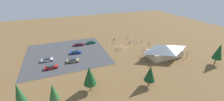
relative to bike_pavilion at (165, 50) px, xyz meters
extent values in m
plane|color=brown|center=(11.46, -15.59, -2.86)|extent=(160.00, 160.00, 0.00)
cube|color=#424247|center=(37.37, -17.46, -2.83)|extent=(33.01, 31.25, 0.05)
cube|color=beige|center=(0.00, 0.00, -1.33)|extent=(13.87, 6.66, 3.05)
pyramid|color=slate|center=(0.00, 0.00, 1.27)|extent=(15.90, 8.69, 2.14)
cylinder|color=brown|center=(-7.80, -4.19, -1.33)|extent=(0.20, 0.20, 3.05)
cylinder|color=brown|center=(7.80, -4.19, -1.33)|extent=(0.20, 0.20, 3.05)
cylinder|color=brown|center=(-7.80, 4.19, -1.33)|extent=(0.20, 0.20, 3.05)
cylinder|color=brown|center=(7.80, 4.19, -1.33)|extent=(0.20, 0.20, 3.05)
cylinder|color=brown|center=(12.14, -25.32, -2.41)|extent=(0.60, 0.60, 0.90)
cylinder|color=#99999E|center=(18.20, -19.53, -1.76)|extent=(0.08, 0.08, 2.20)
cube|color=#1959B2|center=(18.20, -19.53, -0.96)|extent=(0.56, 0.04, 0.40)
cone|color=#235B2D|center=(49.51, 11.21, 2.83)|extent=(2.54, 2.54, 5.54)
cylinder|color=brown|center=(16.74, 13.35, -1.91)|extent=(0.34, 0.34, 1.89)
cone|color=#14421E|center=(16.74, 13.35, 1.37)|extent=(3.18, 3.18, 4.66)
cylinder|color=brown|center=(33.31, 9.11, -1.71)|extent=(0.29, 0.29, 2.29)
cone|color=#194C23|center=(33.31, 9.11, 2.12)|extent=(3.59, 3.59, 5.38)
cylinder|color=brown|center=(-13.81, 11.78, -1.74)|extent=(0.34, 0.34, 2.24)
cone|color=#194C23|center=(-13.81, 11.78, 2.34)|extent=(3.22, 3.22, 5.91)
cone|color=#2D6633|center=(42.73, 11.15, 1.20)|extent=(2.46, 2.46, 4.40)
torus|color=black|center=(15.31, -13.51, -2.50)|extent=(0.72, 0.09, 0.72)
torus|color=black|center=(16.28, -13.58, -2.50)|extent=(0.72, 0.09, 0.72)
cylinder|color=#1E7F38|center=(15.79, -13.54, -2.38)|extent=(0.90, 0.10, 0.04)
cylinder|color=#1E7F38|center=(15.62, -13.53, -2.30)|extent=(0.04, 0.04, 0.40)
cube|color=black|center=(15.62, -13.53, -2.10)|extent=(0.21, 0.09, 0.05)
cylinder|color=#1E7F38|center=(16.18, -13.57, -2.28)|extent=(0.04, 0.04, 0.43)
cylinder|color=black|center=(16.18, -13.57, -2.07)|extent=(0.07, 0.48, 0.03)
torus|color=black|center=(13.34, -12.74, -2.48)|extent=(0.43, 0.65, 0.74)
torus|color=black|center=(13.92, -13.67, -2.48)|extent=(0.43, 0.65, 0.74)
cylinder|color=#2347B7|center=(13.63, -13.20, -2.36)|extent=(0.56, 0.87, 0.04)
cylinder|color=#2347B7|center=(13.53, -13.04, -2.24)|extent=(0.04, 0.04, 0.48)
cube|color=black|center=(13.53, -13.04, -2.00)|extent=(0.17, 0.21, 0.05)
cylinder|color=#2347B7|center=(13.87, -13.57, -2.24)|extent=(0.04, 0.04, 0.50)
cylinder|color=black|center=(13.87, -13.57, -1.99)|extent=(0.42, 0.28, 0.03)
torus|color=black|center=(4.47, -24.59, -2.52)|extent=(0.63, 0.28, 0.66)
torus|color=black|center=(3.52, -24.97, -2.52)|extent=(0.63, 0.28, 0.66)
cylinder|color=orange|center=(3.99, -24.78, -2.41)|extent=(0.89, 0.38, 0.04)
cylinder|color=orange|center=(4.17, -24.71, -2.34)|extent=(0.04, 0.04, 0.37)
cube|color=black|center=(4.17, -24.71, -2.15)|extent=(0.22, 0.15, 0.05)
cylinder|color=orange|center=(3.61, -24.93, -2.32)|extent=(0.04, 0.04, 0.40)
cylinder|color=black|center=(3.61, -24.93, -2.12)|extent=(0.21, 0.46, 0.03)
torus|color=black|center=(14.01, -20.62, -2.53)|extent=(0.66, 0.10, 0.66)
torus|color=black|center=(15.02, -20.53, -2.53)|extent=(0.66, 0.10, 0.66)
cylinder|color=black|center=(14.52, -20.57, -2.42)|extent=(0.93, 0.12, 0.04)
cylinder|color=black|center=(14.34, -20.59, -2.33)|extent=(0.04, 0.04, 0.39)
cube|color=black|center=(14.34, -20.59, -2.13)|extent=(0.21, 0.10, 0.05)
cylinder|color=black|center=(14.92, -20.54, -2.32)|extent=(0.04, 0.04, 0.41)
cylinder|color=black|center=(14.92, -20.54, -2.12)|extent=(0.08, 0.48, 0.03)
torus|color=black|center=(2.84, -16.60, -2.49)|extent=(0.12, 0.74, 0.74)
torus|color=black|center=(2.72, -17.63, -2.49)|extent=(0.12, 0.74, 0.74)
cylinder|color=yellow|center=(2.78, -17.11, -2.37)|extent=(0.14, 0.95, 0.04)
cylinder|color=yellow|center=(2.80, -16.93, -2.25)|extent=(0.04, 0.04, 0.47)
cube|color=black|center=(2.80, -16.93, -2.02)|extent=(0.10, 0.21, 0.05)
cylinder|color=yellow|center=(2.73, -17.52, -2.25)|extent=(0.04, 0.04, 0.48)
cylinder|color=black|center=(2.73, -17.52, -2.01)|extent=(0.48, 0.09, 0.03)
torus|color=black|center=(16.27, -12.14, -2.53)|extent=(0.23, 0.63, 0.65)
torus|color=black|center=(15.94, -11.10, -2.53)|extent=(0.23, 0.63, 0.65)
cylinder|color=red|center=(16.11, -11.62, -2.43)|extent=(0.33, 0.97, 0.04)
cylinder|color=red|center=(16.16, -11.81, -2.32)|extent=(0.04, 0.04, 0.42)
cube|color=black|center=(16.16, -11.81, -2.11)|extent=(0.14, 0.21, 0.05)
cylinder|color=red|center=(15.98, -11.20, -2.31)|extent=(0.04, 0.04, 0.44)
cylinder|color=black|center=(15.98, -11.20, -2.09)|extent=(0.47, 0.17, 0.03)
torus|color=black|center=(9.99, -16.65, -2.52)|extent=(0.46, 0.54, 0.67)
torus|color=black|center=(10.62, -15.88, -2.52)|extent=(0.46, 0.54, 0.67)
cylinder|color=#722D9E|center=(10.30, -16.27, -2.41)|extent=(0.61, 0.73, 0.04)
cylinder|color=#722D9E|center=(10.19, -16.40, -2.30)|extent=(0.04, 0.04, 0.44)
cube|color=black|center=(10.19, -16.40, -2.08)|extent=(0.19, 0.21, 0.05)
cylinder|color=#722D9E|center=(10.55, -15.96, -2.32)|extent=(0.04, 0.04, 0.41)
cylinder|color=black|center=(10.55, -15.96, -2.11)|extent=(0.39, 0.33, 0.03)
torus|color=black|center=(5.17, -23.94, -2.49)|extent=(0.53, 0.56, 0.73)
torus|color=black|center=(5.90, -23.15, -2.49)|extent=(0.53, 0.56, 0.73)
cylinder|color=#B7B7BC|center=(5.53, -23.55, -2.37)|extent=(0.70, 0.75, 0.04)
cylinder|color=#B7B7BC|center=(5.40, -23.69, -2.26)|extent=(0.04, 0.04, 0.46)
cube|color=black|center=(5.40, -23.69, -2.03)|extent=(0.19, 0.20, 0.05)
cylinder|color=#B7B7BC|center=(5.82, -23.23, -2.26)|extent=(0.04, 0.04, 0.46)
cylinder|color=black|center=(5.82, -23.23, -2.03)|extent=(0.37, 0.35, 0.03)
torus|color=black|center=(0.23, -17.31, -2.52)|extent=(0.08, 0.67, 0.66)
torus|color=black|center=(0.17, -16.35, -2.52)|extent=(0.08, 0.67, 0.66)
cylinder|color=silver|center=(0.20, -16.83, -2.41)|extent=(0.09, 0.88, 0.04)
cylinder|color=silver|center=(0.21, -17.01, -2.33)|extent=(0.04, 0.04, 0.39)
cube|color=black|center=(0.21, -17.01, -2.13)|extent=(0.09, 0.20, 0.05)
cylinder|color=silver|center=(0.18, -16.45, -2.32)|extent=(0.04, 0.04, 0.41)
cylinder|color=black|center=(0.18, -16.45, -2.12)|extent=(0.48, 0.06, 0.03)
torus|color=black|center=(2.00, -21.33, -2.48)|extent=(0.41, 0.66, 0.74)
torus|color=black|center=(2.52, -20.43, -2.48)|extent=(0.41, 0.66, 0.74)
cylinder|color=#197A7F|center=(2.26, -20.88, -2.36)|extent=(0.51, 0.85, 0.04)
cylinder|color=#197A7F|center=(2.16, -21.05, -2.24)|extent=(0.04, 0.04, 0.48)
cube|color=black|center=(2.16, -21.05, -2.00)|extent=(0.17, 0.21, 0.05)
cylinder|color=#197A7F|center=(2.47, -20.52, -2.27)|extent=(0.04, 0.04, 0.43)
cylinder|color=black|center=(2.47, -20.52, -2.05)|extent=(0.43, 0.27, 0.03)
cube|color=#1E6B3D|center=(24.92, -25.06, -2.26)|extent=(4.76, 2.01, 0.65)
cube|color=#2D3842|center=(24.92, -25.06, -1.67)|extent=(2.69, 1.71, 0.54)
cylinder|color=black|center=(26.54, -24.31, -2.49)|extent=(0.65, 0.24, 0.64)
cylinder|color=black|center=(26.48, -25.93, -2.49)|extent=(0.65, 0.24, 0.64)
cylinder|color=black|center=(23.35, -24.20, -2.49)|extent=(0.65, 0.24, 0.64)
cylinder|color=black|center=(23.29, -25.81, -2.49)|extent=(0.65, 0.24, 0.64)
cube|color=red|center=(43.67, -7.16, -2.30)|extent=(4.57, 2.11, 0.57)
cube|color=#2D3842|center=(43.67, -7.16, -1.72)|extent=(2.59, 1.78, 0.58)
cylinder|color=black|center=(45.15, -6.25, -2.49)|extent=(0.65, 0.25, 0.64)
cylinder|color=black|center=(45.23, -7.91, -2.49)|extent=(0.65, 0.25, 0.64)
cylinder|color=black|center=(42.11, -6.41, -2.49)|extent=(0.65, 0.25, 0.64)
cylinder|color=black|center=(42.19, -8.07, -2.49)|extent=(0.65, 0.25, 0.64)
cube|color=maroon|center=(30.98, -24.74, -2.29)|extent=(4.97, 2.50, 0.58)
cube|color=#2D3842|center=(30.98, -24.74, -1.73)|extent=(2.86, 2.00, 0.55)
cylinder|color=black|center=(32.70, -24.13, -2.49)|extent=(0.66, 0.30, 0.64)
cylinder|color=black|center=(32.48, -25.78, -2.49)|extent=(0.66, 0.30, 0.64)
cylinder|color=black|center=(29.49, -23.70, -2.49)|extent=(0.66, 0.30, 0.64)
cylinder|color=black|center=(29.27, -25.35, -2.49)|extent=(0.66, 0.30, 0.64)
cube|color=tan|center=(35.74, -9.24, -2.27)|extent=(4.73, 2.44, 0.64)
cube|color=#2D3842|center=(35.74, -9.24, -1.67)|extent=(2.72, 1.96, 0.55)
cylinder|color=black|center=(37.37, -8.61, -2.49)|extent=(0.66, 0.30, 0.64)
cylinder|color=black|center=(37.16, -10.26, -2.49)|extent=(0.66, 0.30, 0.64)
cylinder|color=black|center=(34.32, -8.22, -2.49)|extent=(0.66, 0.30, 0.64)
cylinder|color=black|center=(34.11, -9.86, -2.49)|extent=(0.66, 0.30, 0.64)
cube|color=#1E42B2|center=(33.69, -16.33, -2.25)|extent=(4.71, 2.27, 0.66)
cube|color=#2D3842|center=(33.69, -16.33, -1.66)|extent=(2.69, 1.86, 0.52)
cylinder|color=black|center=(35.31, -15.66, -2.49)|extent=(0.66, 0.28, 0.64)
cylinder|color=black|center=(35.16, -17.28, -2.49)|extent=(0.66, 0.28, 0.64)
cylinder|color=black|center=(32.23, -15.37, -2.49)|extent=(0.66, 0.28, 0.64)
cylinder|color=black|center=(32.08, -16.99, -2.49)|extent=(0.66, 0.28, 0.64)
cube|color=white|center=(45.04, -13.45, -2.27)|extent=(4.30, 1.83, 0.63)
cube|color=#2D3842|center=(45.04, -13.45, -1.69)|extent=(2.41, 1.59, 0.53)
cylinder|color=black|center=(46.50, -12.69, -2.49)|extent=(0.64, 0.23, 0.64)
cylinder|color=black|center=(46.48, -14.24, -2.49)|extent=(0.64, 0.23, 0.64)
cylinder|color=black|center=(43.59, -12.65, -2.49)|extent=(0.64, 0.23, 0.64)
cylinder|color=black|center=(43.58, -14.21, -2.49)|extent=(0.64, 0.23, 0.64)
cube|color=#2D3347|center=(-2.20, -13.62, -2.42)|extent=(0.34, 0.38, 0.87)
cylinder|color=yellow|center=(-2.20, -13.62, -1.69)|extent=(0.36, 0.36, 0.60)
sphere|color=tan|center=(-2.20, -13.62, -1.27)|extent=(0.24, 0.24, 0.24)
cube|color=#2D3347|center=(6.61, -17.68, -2.43)|extent=(0.30, 0.36, 0.86)
cylinder|color=blue|center=(6.61, -17.68, -1.66)|extent=(0.36, 0.36, 0.67)
sphere|color=tan|center=(6.61, -17.68, -1.21)|extent=(0.24, 0.24, 0.24)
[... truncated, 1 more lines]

